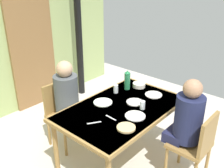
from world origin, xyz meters
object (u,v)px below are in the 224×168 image
(chair_far_diner, at_px, (62,111))
(person_far_diner, at_px, (67,95))
(dining_table, at_px, (122,112))
(person_near_diner, at_px, (187,117))
(serving_bowl_center, at_px, (139,85))
(water_bottle_green_near, at_px, (127,80))
(chair_near_diner, at_px, (196,144))

(chair_far_diner, bearing_deg, person_far_diner, 90.00)
(person_far_diner, bearing_deg, dining_table, 109.00)
(person_near_diner, distance_m, person_far_diner, 1.46)
(chair_far_diner, relative_size, person_near_diner, 1.13)
(serving_bowl_center, bearing_deg, water_bottle_green_near, 152.33)
(person_near_diner, relative_size, water_bottle_green_near, 2.93)
(person_far_diner, bearing_deg, chair_far_diner, -90.00)
(dining_table, bearing_deg, person_far_diner, 109.00)
(chair_near_diner, height_order, person_far_diner, person_far_diner)
(water_bottle_green_near, bearing_deg, serving_bowl_center, -27.67)
(dining_table, relative_size, person_far_diner, 1.95)
(person_near_diner, bearing_deg, serving_bowl_center, 69.54)
(person_far_diner, distance_m, serving_bowl_center, 0.97)
(chair_near_diner, height_order, person_near_diner, person_near_diner)
(chair_far_diner, relative_size, serving_bowl_center, 5.12)
(chair_far_diner, bearing_deg, person_near_diner, 108.25)
(person_near_diner, height_order, water_bottle_green_near, person_near_diner)
(chair_far_diner, xyz_separation_m, serving_bowl_center, (0.82, -0.65, 0.29))
(dining_table, bearing_deg, person_near_diner, -69.17)
(chair_far_diner, distance_m, person_near_diner, 1.62)
(person_far_diner, distance_m, water_bottle_green_near, 0.80)
(dining_table, height_order, serving_bowl_center, serving_bowl_center)
(chair_far_diner, relative_size, person_far_diner, 1.13)
(person_near_diner, xyz_separation_m, water_bottle_green_near, (0.17, 0.95, 0.10))
(chair_far_diner, height_order, serving_bowl_center, chair_far_diner)
(chair_near_diner, relative_size, chair_far_diner, 1.00)
(water_bottle_green_near, relative_size, serving_bowl_center, 1.54)
(chair_near_diner, bearing_deg, chair_far_diner, 106.83)
(dining_table, relative_size, chair_far_diner, 1.72)
(dining_table, height_order, person_near_diner, person_near_diner)
(chair_far_diner, height_order, person_near_diner, person_near_diner)
(chair_near_diner, xyz_separation_m, water_bottle_green_near, (0.17, 1.08, 0.38))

